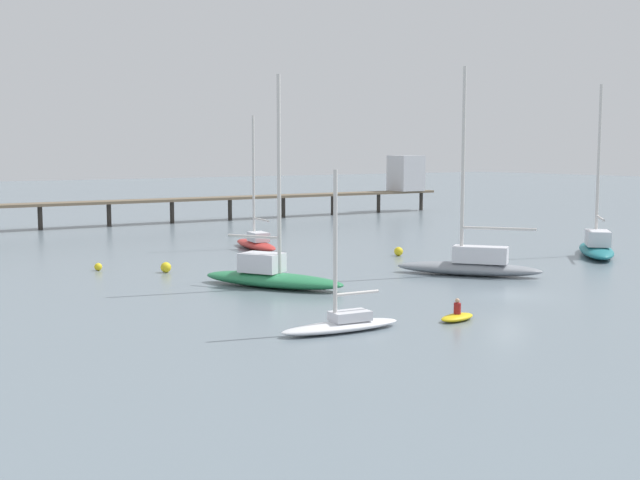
% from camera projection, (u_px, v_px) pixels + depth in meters
% --- Properties ---
extents(ground_plane, '(400.00, 400.00, 0.00)m').
position_uv_depth(ground_plane, '(507.00, 295.00, 48.32)').
color(ground_plane, slate).
extents(pier, '(84.89, 5.40, 7.72)m').
position_uv_depth(pier, '(273.00, 188.00, 103.16)').
color(pier, brown).
rests_on(pier, ground_plane).
extents(sailboat_green, '(6.92, 9.80, 13.03)m').
position_uv_depth(sailboat_green, '(271.00, 274.00, 51.17)').
color(sailboat_green, '#287F4C').
rests_on(sailboat_green, ground_plane).
extents(sailboat_white, '(6.31, 2.20, 7.60)m').
position_uv_depth(sailboat_white, '(342.00, 321.00, 38.66)').
color(sailboat_white, white).
rests_on(sailboat_white, ground_plane).
extents(sailboat_teal, '(8.71, 8.48, 13.67)m').
position_uv_depth(sailboat_teal, '(597.00, 246.00, 65.96)').
color(sailboat_teal, '#1E727A').
rests_on(sailboat_teal, ground_plane).
extents(sailboat_red, '(3.12, 8.04, 11.40)m').
position_uv_depth(sailboat_red, '(256.00, 241.00, 70.73)').
color(sailboat_red, red).
rests_on(sailboat_red, ground_plane).
extents(sailboat_gray, '(7.70, 9.16, 14.03)m').
position_uv_depth(sailboat_gray, '(471.00, 262.00, 55.95)').
color(sailboat_gray, gray).
rests_on(sailboat_gray, ground_plane).
extents(dinghy_yellow, '(2.37, 1.37, 1.14)m').
position_uv_depth(dinghy_yellow, '(457.00, 316.00, 41.11)').
color(dinghy_yellow, yellow).
rests_on(dinghy_yellow, ground_plane).
extents(mooring_buoy_mid, '(0.55, 0.55, 0.55)m').
position_uv_depth(mooring_buoy_mid, '(98.00, 267.00, 58.18)').
color(mooring_buoy_mid, yellow).
rests_on(mooring_buoy_mid, ground_plane).
extents(mooring_buoy_near, '(0.73, 0.73, 0.73)m').
position_uv_depth(mooring_buoy_near, '(166.00, 267.00, 57.25)').
color(mooring_buoy_near, yellow).
rests_on(mooring_buoy_near, ground_plane).
extents(mooring_buoy_far, '(0.72, 0.72, 0.72)m').
position_uv_depth(mooring_buoy_far, '(399.00, 251.00, 66.28)').
color(mooring_buoy_far, yellow).
rests_on(mooring_buoy_far, ground_plane).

